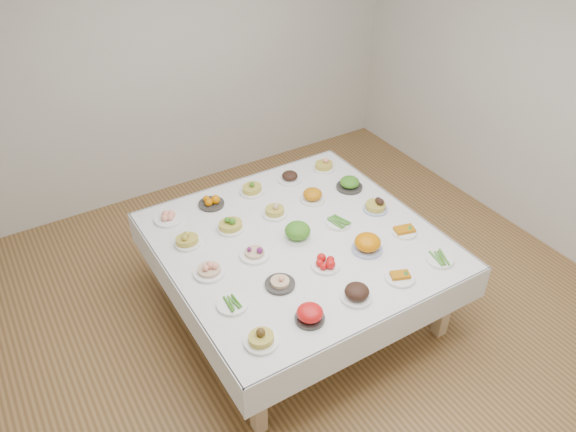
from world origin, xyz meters
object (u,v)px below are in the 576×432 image
dish_0 (261,336)px  dish_12 (298,233)px  dish_24 (324,164)px  display_table (298,246)px

dish_0 → dish_12: dish_0 is taller
dish_24 → dish_0: bearing=-134.9°
dish_0 → display_table: bearing=45.3°
dish_12 → dish_24: 1.07m
dish_0 → dish_12: 1.08m
display_table → dish_24: bearing=44.8°
display_table → dish_24: size_ratio=10.44×
dish_12 → display_table: bearing=-75.5°
dish_0 → dish_24: 2.15m
display_table → dish_0: 1.08m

